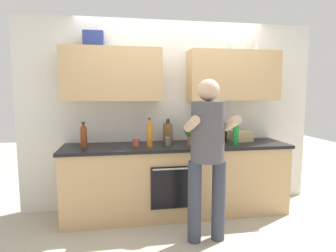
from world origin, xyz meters
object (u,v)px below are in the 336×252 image
object	(u,v)px
bottle_hotsauce	(210,134)
cup_ceramic	(136,142)
bottle_vinegar	(84,136)
cup_stoneware	(168,141)
knife_block	(168,133)
cup_tea	(195,139)
bottle_water	(205,135)
person_standing	(208,148)
bottle_soy	(225,134)
bottle_juice	(150,135)
grocery_bag_bread	(241,136)
bottle_soda	(236,134)
potted_herb	(192,130)

from	to	relation	value
bottle_hotsauce	cup_ceramic	distance (m)	0.96
bottle_vinegar	cup_stoneware	xyz separation A→B (m)	(1.01, -0.05, -0.08)
bottle_hotsauce	knife_block	xyz separation A→B (m)	(-0.53, 0.14, 0.01)
cup_stoneware	cup_tea	bearing A→B (deg)	24.19
bottle_water	cup_tea	distance (m)	0.29
person_standing	bottle_soy	world-z (taller)	person_standing
bottle_juice	bottle_hotsauce	distance (m)	0.81
person_standing	bottle_vinegar	bearing A→B (deg)	150.84
bottle_vinegar	cup_ceramic	world-z (taller)	bottle_vinegar
bottle_water	cup_ceramic	distance (m)	0.85
cup_tea	bottle_vinegar	bearing A→B (deg)	-174.65
bottle_soy	cup_stoneware	size ratio (longest dim) A/B	2.33
bottle_vinegar	cup_ceramic	size ratio (longest dim) A/B	3.09
cup_ceramic	grocery_bag_bread	world-z (taller)	grocery_bag_bread
bottle_juice	cup_tea	xyz separation A→B (m)	(0.63, 0.23, -0.10)
bottle_soda	cup_ceramic	world-z (taller)	bottle_soda
bottle_soda	potted_herb	size ratio (longest dim) A/B	1.05
person_standing	bottle_soda	distance (m)	0.81
cup_tea	potted_herb	xyz separation A→B (m)	(-0.10, -0.22, 0.14)
grocery_bag_bread	bottle_soda	bearing A→B (deg)	-127.47
bottle_soy	bottle_hotsauce	world-z (taller)	bottle_hotsauce
bottle_vinegar	bottle_water	world-z (taller)	bottle_water
bottle_water	cup_tea	size ratio (longest dim) A/B	3.76
bottle_soda	bottle_juice	size ratio (longest dim) A/B	0.95
bottle_hotsauce	cup_tea	xyz separation A→B (m)	(-0.17, 0.12, -0.07)
cup_tea	potted_herb	size ratio (longest dim) A/B	0.27
bottle_juice	cup_tea	size ratio (longest dim) A/B	4.19
person_standing	knife_block	distance (m)	0.92
cup_ceramic	person_standing	bearing A→B (deg)	-44.92
bottle_vinegar	cup_stoneware	world-z (taller)	bottle_vinegar
bottle_vinegar	bottle_hotsauce	xyz separation A→B (m)	(1.57, 0.01, -0.02)
bottle_soy	bottle_hotsauce	bearing A→B (deg)	-162.02
cup_stoneware	bottle_soy	bearing A→B (deg)	9.51
cup_tea	potted_herb	distance (m)	0.28
bottle_hotsauce	potted_herb	world-z (taller)	potted_herb
bottle_juice	bottle_soy	bearing A→B (deg)	10.23
bottle_water	knife_block	size ratio (longest dim) A/B	1.00
person_standing	bottle_soy	distance (m)	0.95
bottle_vinegar	cup_stoneware	distance (m)	1.01
cup_stoneware	bottle_hotsauce	bearing A→B (deg)	5.94
grocery_bag_bread	cup_tea	bearing A→B (deg)	177.21
bottle_hotsauce	cup_stoneware	world-z (taller)	bottle_hotsauce
bottle_water	cup_stoneware	size ratio (longest dim) A/B	3.08
person_standing	cup_stoneware	distance (m)	0.74
bottle_water	potted_herb	world-z (taller)	same
potted_herb	bottle_water	bearing A→B (deg)	-19.75
cup_stoneware	knife_block	size ratio (longest dim) A/B	0.32
potted_herb	person_standing	bearing A→B (deg)	-90.42
cup_stoneware	cup_tea	xyz separation A→B (m)	(0.39, 0.18, -0.01)
bottle_soda	bottle_hotsauce	size ratio (longest dim) A/B	1.17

